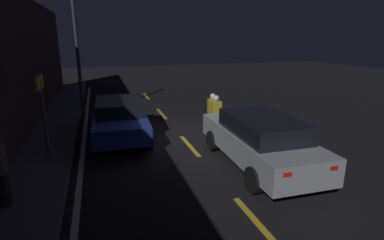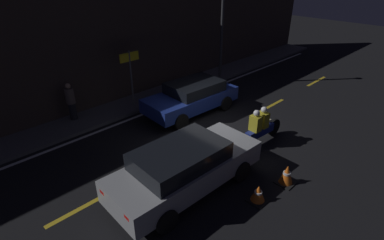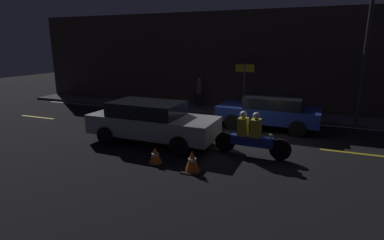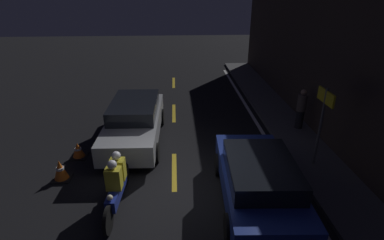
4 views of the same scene
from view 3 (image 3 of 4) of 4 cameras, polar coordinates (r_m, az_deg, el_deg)
name	(u,v)px [view 3 (image 3 of 4)]	position (r m, az deg, el deg)	size (l,w,h in m)	color
ground_plane	(245,141)	(10.99, 10.05, -3.90)	(56.00, 56.00, 0.00)	black
raised_curb	(263,114)	(15.17, 13.38, 1.17)	(28.00, 1.60, 0.13)	#4C4C4F
building_front	(269,62)	(15.77, 14.40, 10.66)	(28.00, 0.30, 5.06)	#382D28
lane_dash_a	(38,117)	(16.12, -27.34, 0.49)	(2.00, 0.14, 0.01)	gold
lane_dash_b	(117,126)	(13.14, -14.15, -1.13)	(2.00, 0.14, 0.01)	gold
lane_dash_c	(218,138)	(11.21, 5.04, -3.36)	(2.00, 0.14, 0.01)	gold
lane_dash_d	(354,153)	(10.93, 28.41, -5.54)	(2.00, 0.14, 0.01)	gold
lane_solid_kerb	(260,120)	(14.17, 12.75, 0.05)	(25.20, 0.14, 0.01)	silver
hatchback_silver	(151,121)	(10.56, -7.75, -0.20)	(4.56, 1.93, 1.44)	#9EA0A5
sedan_blue	(269,111)	(12.71, 14.50, 1.68)	(4.13, 2.02, 1.33)	navy
motorcycle	(250,135)	(9.41, 11.00, -2.88)	(2.38, 0.40, 1.40)	black
traffic_cone_near	(155,156)	(8.79, -7.00, -6.77)	(0.50, 0.50, 0.50)	black
traffic_cone_mid	(192,161)	(8.18, 0.04, -7.90)	(0.52, 0.52, 0.60)	black
pedestrian	(199,92)	(16.16, 1.38, 5.32)	(0.34, 0.34, 1.52)	black
shop_sign	(244,78)	(14.87, 9.96, 7.93)	(0.90, 0.08, 2.40)	#4C4C51
street_lamp	(366,48)	(13.87, 30.21, 11.74)	(0.28, 0.28, 5.76)	#333338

